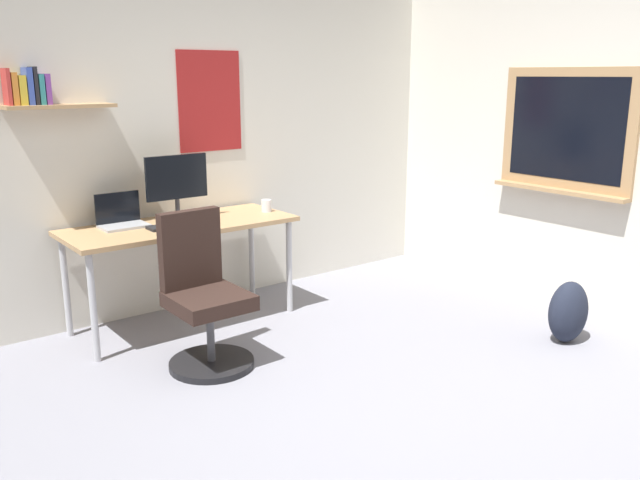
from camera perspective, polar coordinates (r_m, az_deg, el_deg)
The scene contains 10 objects.
ground_plane at distance 3.50m, azimuth 7.06°, elevation -16.02°, with size 5.20×5.20×0.00m, color gray.
wall_back at distance 5.08m, azimuth -12.57°, elevation 8.69°, with size 5.00×0.30×2.60m.
desk at distance 4.75m, azimuth -11.86°, elevation 0.61°, with size 1.60×0.65×0.74m.
office_chair at distance 4.11m, azimuth -9.95°, elevation -5.19°, with size 0.52×0.52×0.95m.
laptop at distance 4.72m, azimuth -16.67°, elevation 1.77°, with size 0.31×0.21×0.23m.
monitor_primary at distance 4.79m, azimuth -12.19°, elevation 4.85°, with size 0.46×0.17×0.46m.
keyboard at distance 4.62m, azimuth -12.35°, elevation 1.23°, with size 0.37×0.13×0.02m, color black.
computer_mouse at distance 4.75m, azimuth -9.31°, elevation 1.78°, with size 0.10×0.06×0.03m, color #262628.
coffee_mug at distance 5.03m, azimuth -4.62°, elevation 2.96°, with size 0.08×0.08×0.09m, color silver.
backpack at distance 4.75m, azimuth 20.53°, elevation -5.79°, with size 0.32×0.22×0.42m, color #1E2333.
Camera 1 is at (-2.17, -2.12, 1.75)m, focal length 37.28 mm.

